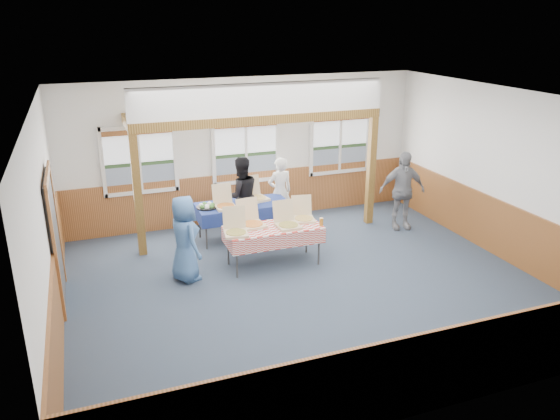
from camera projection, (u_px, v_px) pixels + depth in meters
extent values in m
plane|color=#26333E|center=(306.00, 284.00, 9.51)|extent=(8.00, 8.00, 0.00)
plane|color=white|center=(309.00, 99.00, 8.43)|extent=(8.00, 8.00, 0.00)
plane|color=silver|center=(245.00, 151.00, 12.06)|extent=(8.00, 0.00, 8.00)
plane|color=silver|center=(434.00, 293.00, 5.88)|extent=(8.00, 0.00, 8.00)
plane|color=silver|center=(45.00, 228.00, 7.66)|extent=(0.00, 8.00, 8.00)
plane|color=silver|center=(503.00, 174.00, 10.27)|extent=(0.00, 8.00, 8.00)
cube|color=brown|center=(247.00, 196.00, 12.39)|extent=(7.98, 0.05, 1.10)
cube|color=brown|center=(424.00, 373.00, 6.25)|extent=(7.98, 0.05, 1.10)
cube|color=brown|center=(57.00, 294.00, 8.02)|extent=(0.05, 6.98, 1.10)
cube|color=brown|center=(494.00, 226.00, 10.62)|extent=(0.05, 6.98, 1.10)
cube|color=#383838|center=(55.00, 240.00, 8.66)|extent=(0.06, 1.30, 2.10)
cube|color=silver|center=(142.00, 192.00, 11.49)|extent=(1.52, 0.05, 0.08)
cube|color=silver|center=(137.00, 127.00, 11.02)|extent=(1.52, 0.05, 0.08)
cube|color=silver|center=(102.00, 163.00, 11.01)|extent=(0.08, 0.05, 1.46)
cube|color=silver|center=(175.00, 157.00, 11.50)|extent=(0.08, 0.05, 1.46)
cube|color=silver|center=(140.00, 160.00, 11.26)|extent=(0.05, 0.05, 1.30)
cube|color=slate|center=(141.00, 178.00, 11.42)|extent=(1.40, 0.02, 0.52)
cube|color=#243E1F|center=(140.00, 164.00, 11.32)|extent=(1.40, 0.02, 0.08)
cube|color=silver|center=(138.00, 146.00, 11.19)|extent=(1.40, 0.02, 0.70)
cube|color=brown|center=(137.00, 132.00, 11.04)|extent=(1.40, 0.07, 0.10)
cube|color=silver|center=(247.00, 181.00, 12.24)|extent=(1.52, 0.05, 0.08)
cube|color=silver|center=(246.00, 120.00, 11.77)|extent=(1.52, 0.05, 0.08)
cube|color=silver|center=(213.00, 154.00, 11.76)|extent=(0.08, 0.05, 1.46)
cube|color=silver|center=(278.00, 148.00, 12.25)|extent=(0.08, 0.05, 1.46)
cube|color=silver|center=(246.00, 151.00, 12.01)|extent=(0.05, 0.05, 1.30)
cube|color=slate|center=(246.00, 168.00, 12.17)|extent=(1.40, 0.02, 0.52)
cube|color=#243E1F|center=(246.00, 155.00, 12.07)|extent=(1.40, 0.02, 0.08)
cube|color=silver|center=(245.00, 137.00, 11.94)|extent=(1.40, 0.02, 0.70)
cube|color=brown|center=(246.00, 125.00, 11.79)|extent=(1.40, 0.07, 0.10)
cube|color=silver|center=(339.00, 172.00, 12.99)|extent=(1.52, 0.05, 0.08)
cube|color=silver|center=(341.00, 114.00, 12.52)|extent=(1.52, 0.05, 0.08)
cube|color=silver|center=(311.00, 146.00, 12.52)|extent=(0.08, 0.05, 1.46)
cube|color=silver|center=(368.00, 141.00, 13.00)|extent=(0.08, 0.05, 1.46)
cube|color=silver|center=(340.00, 143.00, 12.76)|extent=(0.05, 0.05, 1.30)
cube|color=slate|center=(339.00, 159.00, 12.92)|extent=(1.40, 0.02, 0.52)
cube|color=#243E1F|center=(339.00, 147.00, 12.82)|extent=(1.40, 0.02, 0.08)
cube|color=silver|center=(340.00, 130.00, 12.69)|extent=(1.40, 0.02, 0.70)
cube|color=brown|center=(342.00, 118.00, 12.54)|extent=(1.40, 0.07, 0.10)
cube|color=#543712|center=(138.00, 196.00, 10.32)|extent=(0.15, 0.15, 2.40)
cube|color=#543712|center=(371.00, 171.00, 11.95)|extent=(0.15, 0.15, 2.40)
cube|color=#543712|center=(262.00, 120.00, 10.70)|extent=(5.15, 0.18, 0.18)
cylinder|color=#383838|center=(206.00, 232.00, 10.82)|extent=(0.04, 0.04, 0.73)
cylinder|color=#383838|center=(199.00, 221.00, 11.39)|extent=(0.04, 0.04, 0.73)
cylinder|color=#383838|center=(287.00, 221.00, 11.38)|extent=(0.04, 0.04, 0.73)
cylinder|color=#383838|center=(276.00, 212.00, 11.95)|extent=(0.04, 0.04, 0.73)
cube|color=#383838|center=(243.00, 205.00, 11.26)|extent=(1.93, 1.02, 0.03)
cube|color=navy|center=(243.00, 204.00, 11.25)|extent=(2.00, 1.09, 0.01)
cube|color=navy|center=(249.00, 217.00, 10.93)|extent=(1.88, 0.28, 0.28)
cube|color=navy|center=(237.00, 204.00, 11.66)|extent=(1.88, 0.28, 0.28)
cylinder|color=#383838|center=(237.00, 259.00, 9.62)|extent=(0.04, 0.04, 0.73)
cylinder|color=#383838|center=(228.00, 246.00, 10.15)|extent=(0.04, 0.04, 0.73)
cylinder|color=#383838|center=(319.00, 247.00, 10.14)|extent=(0.04, 0.04, 0.73)
cylinder|color=#383838|center=(306.00, 235.00, 10.66)|extent=(0.04, 0.04, 0.73)
cube|color=#383838|center=(273.00, 228.00, 10.02)|extent=(1.74, 0.79, 0.03)
cube|color=#B31B12|center=(273.00, 227.00, 10.01)|extent=(1.80, 0.86, 0.01)
cube|color=#B31B12|center=(281.00, 242.00, 9.72)|extent=(1.76, 0.09, 0.28)
cube|color=#B31B12|center=(267.00, 227.00, 10.40)|extent=(1.76, 0.09, 0.28)
cube|color=#D2B28C|center=(226.00, 207.00, 10.98)|extent=(0.41, 0.41, 0.05)
cylinder|color=gold|center=(226.00, 206.00, 10.97)|extent=(0.36, 0.36, 0.01)
cube|color=#D2B28C|center=(222.00, 193.00, 11.12)|extent=(0.40, 0.11, 0.39)
cube|color=#D2B28C|center=(257.00, 199.00, 11.46)|extent=(0.50, 0.50, 0.05)
cylinder|color=#D4BC62|center=(257.00, 197.00, 11.45)|extent=(0.44, 0.44, 0.01)
cube|color=#D2B28C|center=(251.00, 185.00, 11.59)|extent=(0.43, 0.19, 0.42)
cube|color=#D2B28C|center=(236.00, 234.00, 9.64)|extent=(0.47, 0.47, 0.05)
cylinder|color=#D08E41|center=(236.00, 232.00, 9.63)|extent=(0.41, 0.41, 0.01)
cube|color=#D2B28C|center=(234.00, 217.00, 9.79)|extent=(0.42, 0.16, 0.40)
cube|color=#D2B28C|center=(253.00, 225.00, 10.02)|extent=(0.46, 0.46, 0.05)
cylinder|color=gold|center=(253.00, 224.00, 10.01)|extent=(0.40, 0.40, 0.01)
cube|color=#D2B28C|center=(247.00, 209.00, 10.16)|extent=(0.43, 0.14, 0.42)
cube|color=#D2B28C|center=(288.00, 226.00, 9.98)|extent=(0.42, 0.42, 0.05)
cylinder|color=#D08E41|center=(288.00, 225.00, 9.97)|extent=(0.37, 0.37, 0.01)
cube|color=#D2B28C|center=(283.00, 211.00, 10.12)|extent=(0.41, 0.11, 0.40)
cube|color=#D2B28C|center=(304.00, 220.00, 10.30)|extent=(0.45, 0.45, 0.04)
cylinder|color=#D4BC62|center=(304.00, 218.00, 10.29)|extent=(0.40, 0.40, 0.01)
cube|color=#D2B28C|center=(301.00, 205.00, 10.45)|extent=(0.40, 0.16, 0.38)
cylinder|color=black|center=(207.00, 207.00, 11.00)|extent=(0.43, 0.43, 0.03)
cylinder|color=silver|center=(207.00, 206.00, 10.99)|extent=(0.10, 0.10, 0.04)
sphere|color=#3E762D|center=(213.00, 205.00, 11.03)|extent=(0.10, 0.10, 0.10)
sphere|color=silver|center=(209.00, 204.00, 11.09)|extent=(0.10, 0.10, 0.10)
sphere|color=#3E762D|center=(204.00, 204.00, 11.08)|extent=(0.10, 0.10, 0.10)
sphere|color=silver|center=(201.00, 205.00, 11.00)|extent=(0.10, 0.10, 0.10)
sphere|color=#3E762D|center=(202.00, 207.00, 10.91)|extent=(0.10, 0.10, 0.10)
sphere|color=silver|center=(207.00, 208.00, 10.88)|extent=(0.10, 0.10, 0.10)
sphere|color=#3E762D|center=(212.00, 207.00, 10.93)|extent=(0.10, 0.10, 0.10)
cylinder|color=#A5671B|center=(321.00, 222.00, 10.04)|extent=(0.07, 0.07, 0.15)
imported|color=silver|center=(280.00, 192.00, 11.93)|extent=(0.60, 0.43, 1.55)
imported|color=black|center=(241.00, 196.00, 11.46)|extent=(0.84, 0.67, 1.68)
imported|color=#3D659A|center=(185.00, 239.00, 9.44)|extent=(0.69, 0.87, 1.55)
imported|color=gray|center=(402.00, 191.00, 11.76)|extent=(1.07, 0.62, 1.72)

